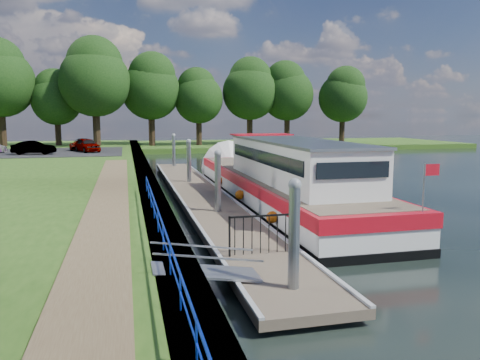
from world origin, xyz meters
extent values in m
plane|color=black|center=(0.00, 0.00, 0.00)|extent=(160.00, 160.00, 0.00)
cube|color=#473D2D|center=(-2.55, 15.00, 0.39)|extent=(1.10, 90.00, 0.78)
cube|color=#2B4F16|center=(12.00, 52.00, 0.30)|extent=(60.00, 18.00, 0.60)
cube|color=brown|center=(-4.40, 8.00, 0.80)|extent=(1.60, 40.00, 0.05)
cube|color=black|center=(-11.00, 38.00, 0.81)|extent=(14.00, 12.00, 0.06)
cube|color=#0C2DBF|center=(-2.75, 3.00, 1.48)|extent=(0.04, 18.00, 0.04)
cube|color=#0C2DBF|center=(-2.75, 3.00, 1.12)|extent=(0.03, 18.00, 0.03)
cylinder|color=#0C2DBF|center=(-2.75, -4.00, 1.14)|extent=(0.04, 0.04, 0.72)
cylinder|color=#0C2DBF|center=(-2.75, -2.00, 1.14)|extent=(0.04, 0.04, 0.72)
cylinder|color=#0C2DBF|center=(-2.75, 0.00, 1.14)|extent=(0.04, 0.04, 0.72)
cylinder|color=#0C2DBF|center=(-2.75, 2.00, 1.14)|extent=(0.04, 0.04, 0.72)
cylinder|color=#0C2DBF|center=(-2.75, 4.00, 1.14)|extent=(0.04, 0.04, 0.72)
cylinder|color=#0C2DBF|center=(-2.75, 6.00, 1.14)|extent=(0.04, 0.04, 0.72)
cylinder|color=#0C2DBF|center=(-2.75, 8.00, 1.14)|extent=(0.04, 0.04, 0.72)
cylinder|color=#0C2DBF|center=(-2.75, 10.00, 1.14)|extent=(0.04, 0.04, 0.72)
cylinder|color=#0C2DBF|center=(-2.75, 12.00, 1.14)|extent=(0.04, 0.04, 0.72)
cube|color=brown|center=(0.00, 13.00, 0.28)|extent=(2.50, 30.00, 0.24)
cube|color=#9EA0A3|center=(0.00, 1.00, 0.05)|extent=(2.30, 5.00, 0.30)
cube|color=#9EA0A3|center=(0.00, 9.00, 0.05)|extent=(2.30, 5.00, 0.30)
cube|color=#9EA0A3|center=(0.00, 17.00, 0.05)|extent=(2.30, 5.00, 0.30)
cube|color=#9EA0A3|center=(0.00, 25.00, 0.05)|extent=(2.30, 5.00, 0.30)
cube|color=#9EA0A3|center=(1.19, 13.00, 0.43)|extent=(0.12, 30.00, 0.06)
cube|color=#9EA0A3|center=(-1.19, 13.00, 0.43)|extent=(0.12, 30.00, 0.06)
cylinder|color=gray|center=(0.00, -0.50, 1.10)|extent=(0.26, 0.26, 3.40)
sphere|color=gray|center=(0.00, -0.50, 2.80)|extent=(0.30, 0.30, 0.30)
cylinder|color=gray|center=(0.00, 8.50, 1.10)|extent=(0.26, 0.26, 3.40)
sphere|color=gray|center=(0.00, 8.50, 2.80)|extent=(0.30, 0.30, 0.30)
cylinder|color=gray|center=(0.00, 17.50, 1.10)|extent=(0.26, 0.26, 3.40)
sphere|color=gray|center=(0.00, 17.50, 2.80)|extent=(0.30, 0.30, 0.30)
cylinder|color=gray|center=(0.00, 26.50, 1.10)|extent=(0.26, 0.26, 3.40)
sphere|color=gray|center=(0.00, 26.50, 2.80)|extent=(0.30, 0.30, 0.30)
cube|color=#A5A8AD|center=(-1.85, 0.50, 0.60)|extent=(2.58, 1.00, 0.43)
cube|color=#A5A8AD|center=(-1.85, 0.02, 1.10)|extent=(2.58, 0.04, 0.41)
cube|color=#A5A8AD|center=(-1.85, 0.98, 1.10)|extent=(2.58, 0.04, 0.41)
cube|color=black|center=(-0.90, 2.20, 0.98)|extent=(0.05, 0.05, 1.15)
cube|color=black|center=(0.90, 2.20, 0.98)|extent=(0.05, 0.05, 1.15)
cube|color=black|center=(0.00, 2.20, 1.52)|extent=(1.85, 0.05, 0.05)
cube|color=black|center=(-0.75, 2.20, 0.98)|extent=(0.02, 0.02, 1.10)
cube|color=black|center=(-0.50, 2.20, 0.98)|extent=(0.02, 0.02, 1.10)
cube|color=black|center=(-0.25, 2.20, 0.98)|extent=(0.02, 0.02, 1.10)
cube|color=black|center=(0.00, 2.20, 0.98)|extent=(0.02, 0.02, 1.10)
cube|color=black|center=(0.25, 2.20, 0.98)|extent=(0.02, 0.02, 1.10)
cube|color=black|center=(0.50, 2.20, 0.98)|extent=(0.02, 0.02, 1.10)
cube|color=black|center=(0.75, 2.20, 0.98)|extent=(0.02, 0.02, 1.10)
cube|color=black|center=(3.60, 11.75, 0.02)|extent=(4.00, 20.00, 0.55)
cube|color=silver|center=(3.60, 11.75, 0.62)|extent=(3.96, 19.90, 0.65)
cube|color=#B40C1A|center=(3.60, 11.75, 1.18)|extent=(4.04, 20.00, 0.48)
cube|color=brown|center=(3.60, 11.75, 1.42)|extent=(3.68, 19.20, 0.04)
cone|color=silver|center=(3.60, 22.15, 0.55)|extent=(4.00, 1.50, 4.00)
cube|color=silver|center=(3.60, 9.25, 2.30)|extent=(3.00, 11.00, 1.75)
cube|color=gray|center=(3.60, 9.25, 3.22)|extent=(3.10, 11.20, 0.10)
cube|color=black|center=(2.08, 9.25, 2.55)|extent=(0.04, 10.00, 0.55)
cube|color=black|center=(5.12, 9.25, 2.55)|extent=(0.04, 10.00, 0.55)
cube|color=black|center=(3.60, 14.80, 2.55)|extent=(2.60, 0.04, 0.55)
cube|color=black|center=(3.60, 3.70, 2.55)|extent=(2.60, 0.04, 0.55)
cube|color=#B40C1A|center=(3.60, 14.45, 3.30)|extent=(3.20, 1.60, 0.06)
cylinder|color=gray|center=(5.10, 2.05, 2.15)|extent=(0.05, 0.05, 1.50)
cube|color=#B40C1A|center=(5.35, 2.05, 2.70)|extent=(0.50, 0.02, 0.35)
sphere|color=#C75B0B|center=(1.48, 5.75, 0.65)|extent=(0.44, 0.44, 0.44)
sphere|color=#C75B0B|center=(1.48, 10.75, 0.65)|extent=(0.44, 0.44, 0.44)
sphere|color=#C75B0B|center=(1.48, 15.75, 0.65)|extent=(0.44, 0.44, 0.44)
imported|color=#594C47|center=(2.40, 4.74, 2.30)|extent=(0.61, 0.74, 1.72)
cylinder|color=#332316|center=(-17.49, 49.36, 2.70)|extent=(0.83, 0.83, 4.21)
cylinder|color=#332316|center=(-11.50, 49.87, 2.15)|extent=(0.70, 0.70, 3.10)
sphere|color=black|center=(-11.50, 49.87, 6.11)|extent=(5.85, 5.85, 5.85)
sphere|color=black|center=(-11.67, 50.04, 7.57)|extent=(4.65, 4.65, 4.65)
cylinder|color=#332316|center=(-6.89, 47.36, 2.75)|extent=(0.84, 0.84, 4.29)
sphere|color=black|center=(-6.89, 47.36, 8.23)|extent=(8.10, 8.10, 8.10)
sphere|color=black|center=(-6.84, 47.51, 10.25)|extent=(6.44, 6.44, 6.44)
cylinder|color=#332316|center=(-0.41, 49.36, 2.52)|extent=(0.79, 0.79, 3.83)
sphere|color=black|center=(-0.41, 49.36, 7.42)|extent=(7.24, 7.24, 7.24)
sphere|color=black|center=(-0.22, 49.13, 9.23)|extent=(5.75, 5.75, 5.75)
cylinder|color=#332316|center=(5.49, 49.09, 2.23)|extent=(0.72, 0.72, 3.26)
sphere|color=black|center=(5.49, 49.09, 6.40)|extent=(6.16, 6.16, 6.16)
sphere|color=black|center=(5.30, 49.34, 7.93)|extent=(4.89, 4.89, 4.89)
cylinder|color=#332316|center=(12.25, 49.38, 2.49)|extent=(0.78, 0.78, 3.77)
sphere|color=black|center=(12.25, 49.38, 7.31)|extent=(7.13, 7.13, 7.13)
sphere|color=black|center=(12.38, 49.62, 9.09)|extent=(5.66, 5.66, 5.66)
cylinder|color=#332316|center=(17.42, 49.40, 2.42)|extent=(0.77, 0.77, 3.65)
sphere|color=black|center=(17.42, 49.40, 7.09)|extent=(6.89, 6.89, 6.89)
sphere|color=black|center=(17.07, 49.41, 8.81)|extent=(5.47, 5.47, 5.47)
cylinder|color=#332316|center=(24.52, 47.52, 2.30)|extent=(0.74, 0.74, 3.41)
sphere|color=black|center=(24.52, 47.52, 6.66)|extent=(6.43, 6.43, 6.43)
sphere|color=black|center=(24.75, 47.30, 8.26)|extent=(5.11, 5.11, 5.11)
imported|color=#999999|center=(-7.27, 37.38, 1.49)|extent=(2.96, 4.17, 1.32)
imported|color=#999999|center=(-11.76, 35.41, 1.44)|extent=(3.79, 1.58, 1.22)
imported|color=#999999|center=(-8.01, 40.37, 1.41)|extent=(2.27, 4.27, 1.14)
camera|label=1|loc=(-3.63, -10.21, 4.33)|focal=35.00mm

